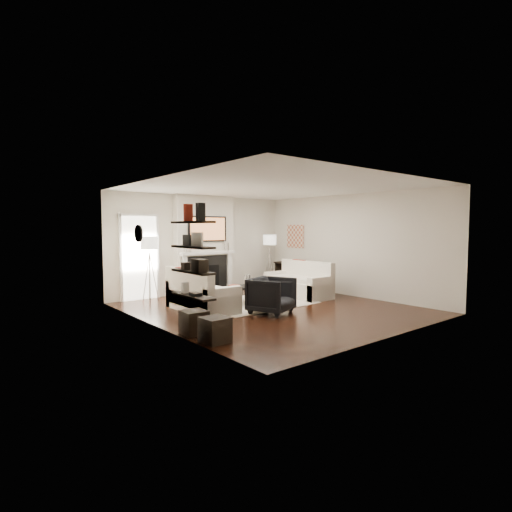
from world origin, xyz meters
TOP-DOWN VIEW (x-y plane):
  - room_envelope at (0.00, 0.00)m, footprint 6.00×6.00m
  - chimney_breast at (0.00, 2.88)m, footprint 1.80×0.25m
  - fireplace_surround at (0.00, 2.74)m, footprint 1.30×0.02m
  - firebox at (0.00, 2.73)m, footprint 0.75×0.02m
  - mantel_pilaster_l at (-0.72, 2.71)m, footprint 0.12×0.08m
  - mantel_pilaster_r at (0.72, 2.71)m, footprint 0.12×0.08m
  - mantel_shelf at (0.00, 2.69)m, footprint 1.70×0.18m
  - tv_body at (0.00, 2.71)m, footprint 1.20×0.06m
  - tv_screen at (0.00, 2.68)m, footprint 1.10×0.00m
  - candlestick_l_tall at (-0.55, 2.70)m, footprint 0.04×0.04m
  - candlestick_l_short at (-0.68, 2.70)m, footprint 0.04×0.04m
  - candlestick_r_tall at (0.55, 2.70)m, footprint 0.04×0.04m
  - candlestick_r_short at (0.68, 2.70)m, footprint 0.04×0.04m
  - hallway_panel at (-1.85, 2.98)m, footprint 0.90×0.02m
  - door_trim_l at (-2.33, 2.96)m, footprint 0.06×0.06m
  - door_trim_r at (-1.37, 2.96)m, footprint 0.06×0.06m
  - door_trim_top at (-1.85, 2.96)m, footprint 1.02×0.06m
  - rug at (0.06, 0.76)m, footprint 2.60×2.00m
  - loveseat_left_base at (-1.34, 0.83)m, footprint 0.85×1.80m
  - loveseat_left_back at (-1.67, 0.83)m, footprint 0.18×1.80m
  - loveseat_left_arm_n at (-1.34, 0.02)m, footprint 0.85×0.18m
  - loveseat_left_arm_s at (-1.34, 1.64)m, footprint 0.85×0.18m
  - loveseat_left_cushion at (-1.29, 0.83)m, footprint 0.63×1.44m
  - pillow_left_orange at (-1.67, 1.13)m, footprint 0.10×0.42m
  - pillow_left_charcoal at (-1.67, 0.53)m, footprint 0.10×0.40m
  - loveseat_right_base at (1.56, 0.76)m, footprint 0.85×1.80m
  - loveseat_right_back at (1.89, 0.76)m, footprint 0.18×1.80m
  - loveseat_right_arm_n at (1.56, -0.05)m, footprint 0.85×0.18m
  - loveseat_right_arm_s at (1.56, 1.57)m, footprint 0.85×0.18m
  - loveseat_right_cushion at (1.51, 0.76)m, footprint 0.63×1.44m
  - pillow_right_orange at (1.89, 1.06)m, footprint 0.10×0.42m
  - pillow_right_charcoal at (1.89, 0.46)m, footprint 0.10×0.40m
  - coffee_table at (-0.19, 0.87)m, footprint 1.10×0.55m
  - coffee_leg_nw at (-0.69, 0.65)m, footprint 0.02×0.02m
  - coffee_leg_ne at (0.31, 0.65)m, footprint 0.02×0.02m
  - coffee_leg_sw at (-0.69, 1.09)m, footprint 0.02×0.02m
  - coffee_leg_se at (0.31, 1.09)m, footprint 0.02×0.02m
  - hurricane_glass at (-0.04, 0.87)m, footprint 0.14×0.14m
  - hurricane_candle at (-0.04, 0.87)m, footprint 0.09×0.09m
  - copper_bowl at (-0.44, 0.87)m, footprint 0.28×0.28m
  - armchair at (-0.36, -0.36)m, footprint 1.04×1.01m
  - lamp_left_post at (-1.85, 2.38)m, footprint 0.02×0.02m
  - lamp_left_shade at (-1.85, 2.38)m, footprint 0.40×0.40m
  - lamp_left_leg_a at (-1.74, 2.38)m, footprint 0.25×0.02m
  - lamp_left_leg_b at (-1.91, 2.47)m, footprint 0.14×0.22m
  - lamp_left_leg_c at (-1.91, 2.28)m, footprint 0.14×0.22m
  - lamp_right_post at (2.05, 2.46)m, footprint 0.02×0.02m
  - lamp_right_shade at (2.05, 2.46)m, footprint 0.40×0.40m
  - lamp_right_leg_a at (2.16, 2.46)m, footprint 0.25×0.02m
  - lamp_right_leg_b at (2.00, 2.56)m, footprint 0.14×0.22m
  - lamp_right_leg_c at (1.99, 2.37)m, footprint 0.14×0.22m
  - console_top at (2.57, 2.07)m, footprint 0.35×1.20m
  - console_leg_n at (2.57, 1.52)m, footprint 0.30×0.04m
  - console_leg_s at (2.57, 2.62)m, footprint 0.30×0.04m
  - wall_art at (2.73, 2.05)m, footprint 0.03×0.70m
  - shelf_bottom at (-2.62, -1.00)m, footprint 0.25×1.00m
  - shelf_lower at (-2.62, -1.00)m, footprint 0.25×1.00m
  - shelf_upper at (-2.62, -1.00)m, footprint 0.25×1.00m
  - shelf_top at (-2.62, -1.00)m, footprint 0.25×1.00m
  - decor_magfile_a at (-2.62, -1.26)m, footprint 0.12×0.10m
  - decor_magfile_b at (-2.62, -0.87)m, footprint 0.12×0.10m
  - decor_frame_a at (-2.62, -1.15)m, footprint 0.04×0.30m
  - decor_frame_b at (-2.62, -0.82)m, footprint 0.04×0.22m
  - decor_wine_rack at (-2.62, -1.21)m, footprint 0.18×0.25m
  - decor_box_small at (-2.62, -0.80)m, footprint 0.15×0.12m
  - decor_books at (-2.62, -1.08)m, footprint 0.14×0.20m
  - decor_box_tall at (-2.62, -0.73)m, footprint 0.10×0.10m
  - clock_rim at (-2.73, 0.90)m, footprint 0.04×0.34m
  - clock_face at (-2.71, 0.90)m, footprint 0.01×0.29m
  - ottoman_near at (-2.47, -0.76)m, footprint 0.42×0.42m
  - ottoman_far at (-2.47, -1.41)m, footprint 0.42×0.42m

SIDE VIEW (x-z plane):
  - rug at x=0.06m, z-range 0.00..0.01m
  - coffee_leg_nw at x=-0.69m, z-range 0.00..0.38m
  - coffee_leg_ne at x=0.31m, z-range 0.00..0.38m
  - coffee_leg_sw at x=-0.69m, z-range 0.00..0.38m
  - coffee_leg_se at x=0.31m, z-range 0.00..0.38m
  - ottoman_near at x=-2.47m, z-range 0.00..0.40m
  - ottoman_far at x=-2.47m, z-range 0.00..0.40m
  - loveseat_left_base at x=-1.34m, z-range 0.00..0.42m
  - loveseat_right_base at x=1.56m, z-range 0.00..0.42m
  - loveseat_left_arm_n at x=-1.34m, z-range 0.00..0.60m
  - loveseat_left_arm_s at x=-1.34m, z-range 0.00..0.60m
  - loveseat_right_arm_n at x=1.56m, z-range 0.00..0.60m
  - loveseat_right_arm_s at x=1.56m, z-range 0.00..0.60m
  - console_leg_n at x=2.57m, z-range 0.00..0.71m
  - console_leg_s at x=2.57m, z-range 0.00..0.71m
  - coffee_table at x=-0.19m, z-range 0.38..0.42m
  - armchair at x=-0.36m, z-range 0.00..0.84m
  - copper_bowl at x=-0.44m, z-range 0.42..0.47m
  - firebox at x=0.00m, z-range 0.12..0.78m
  - loveseat_left_cushion at x=-1.29m, z-range 0.42..0.52m
  - loveseat_right_cushion at x=1.51m, z-range 0.42..0.52m
  - hurricane_candle at x=-0.04m, z-range 0.43..0.56m
  - fireplace_surround at x=0.00m, z-range 0.00..1.04m
  - loveseat_left_back at x=-1.67m, z-range 0.13..0.93m
  - loveseat_right_back at x=1.89m, z-range 0.13..0.93m
  - mantel_pilaster_l at x=-0.72m, z-range 0.00..1.10m
  - mantel_pilaster_r at x=0.72m, z-range 0.00..1.10m
  - hurricane_glass at x=-0.04m, z-range 0.44..0.68m
  - lamp_left_leg_a at x=-1.74m, z-range -0.02..1.22m
  - lamp_left_leg_b at x=-1.91m, z-range -0.02..1.22m
  - lamp_left_leg_c at x=-1.91m, z-range -0.02..1.22m
  - lamp_right_leg_a at x=2.16m, z-range -0.02..1.22m
  - lamp_right_leg_b at x=2.00m, z-range -0.02..1.22m
  - lamp_right_leg_c at x=1.99m, z-range -0.02..1.22m
  - lamp_left_post at x=-1.85m, z-range 0.00..1.20m
  - lamp_right_post at x=2.05m, z-range 0.00..1.20m
  - shelf_bottom at x=-2.62m, z-range 0.68..0.72m
  - pillow_left_charcoal at x=-1.67m, z-range 0.52..0.92m
  - pillow_right_charcoal at x=1.89m, z-range 0.52..0.92m
  - pillow_left_orange at x=-1.67m, z-range 0.52..0.94m
  - pillow_right_orange at x=1.89m, z-range 0.52..0.94m
  - console_top at x=2.57m, z-range 0.71..0.75m
  - decor_books at x=-2.62m, z-range 0.72..0.77m
  - decor_box_tall at x=-2.62m, z-range 0.72..0.90m
  - door_trim_l at x=-2.33m, z-range -0.03..2.13m
  - door_trim_r at x=-1.37m, z-range -0.03..2.13m
  - hallway_panel at x=-1.85m, z-range 0.00..2.10m
  - shelf_lower at x=-2.62m, z-range 1.08..1.12m
  - mantel_shelf at x=0.00m, z-range 1.09..1.16m
  - decor_box_small at x=-2.62m, z-range 1.12..1.24m
  - decor_wine_rack at x=-2.62m, z-range 1.12..1.32m
  - candlestick_l_short at x=-0.68m, z-range 1.15..1.40m
  - candlestick_r_short at x=0.68m, z-range 1.15..1.40m
  - candlestick_l_tall at x=-0.55m, z-range 1.16..1.45m
  - candlestick_r_tall at x=0.55m, z-range 1.16..1.45m
  - room_envelope at x=0.00m, z-range -1.65..4.35m
  - chimney_breast at x=0.00m, z-range 0.00..2.70m
  - lamp_left_shade at x=-1.85m, z-range 1.30..1.60m
  - lamp_right_shade at x=2.05m, z-range 1.30..1.60m
  - shelf_upper at x=-2.62m, z-range 1.48..1.52m
  - wall_art at x=2.73m, z-range 1.20..1.90m
  - decor_frame_b at x=-2.62m, z-range 1.52..1.70m
  - decor_frame_a at x=-2.62m, z-range 1.52..1.74m
  - clock_rim at x=-2.73m, z-range 1.53..1.87m
  - clock_face at x=-2.71m, z-range 1.55..1.84m
  - tv_screen at x=0.00m, z-range 1.47..2.09m
  - tv_body at x=0.00m, z-range 1.43..2.13m
  - shelf_top at x=-2.62m, z-range 1.88..1.92m
  - decor_magfile_a at x=-2.62m, z-range 1.92..2.20m
  - decor_magfile_b at x=-2.62m, z-range 1.92..2.20m
  - door_trim_top at x=-1.85m, z-range 2.10..2.16m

